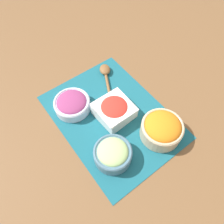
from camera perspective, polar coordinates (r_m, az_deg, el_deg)
name	(u,v)px	position (r m, az deg, el deg)	size (l,w,h in m)	color
ground_plane	(112,117)	(0.83, 0.00, -1.25)	(3.00, 3.00, 0.00)	brown
placemat	(112,116)	(0.83, 0.00, -1.18)	(0.51, 0.38, 0.00)	#195B6B
cucumber_bowl	(113,153)	(0.73, 0.19, -10.78)	(0.13, 0.13, 0.07)	slate
tomato_bowl	(114,110)	(0.80, 0.48, 0.65)	(0.13, 0.13, 0.07)	white
carrot_bowl	(162,128)	(0.77, 12.93, -4.20)	(0.15, 0.15, 0.09)	#C6B28E
onion_bowl	(72,104)	(0.84, -10.40, 2.17)	(0.14, 0.14, 0.06)	silver
wooden_spoon	(106,73)	(0.95, -1.66, 10.05)	(0.18, 0.11, 0.02)	brown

